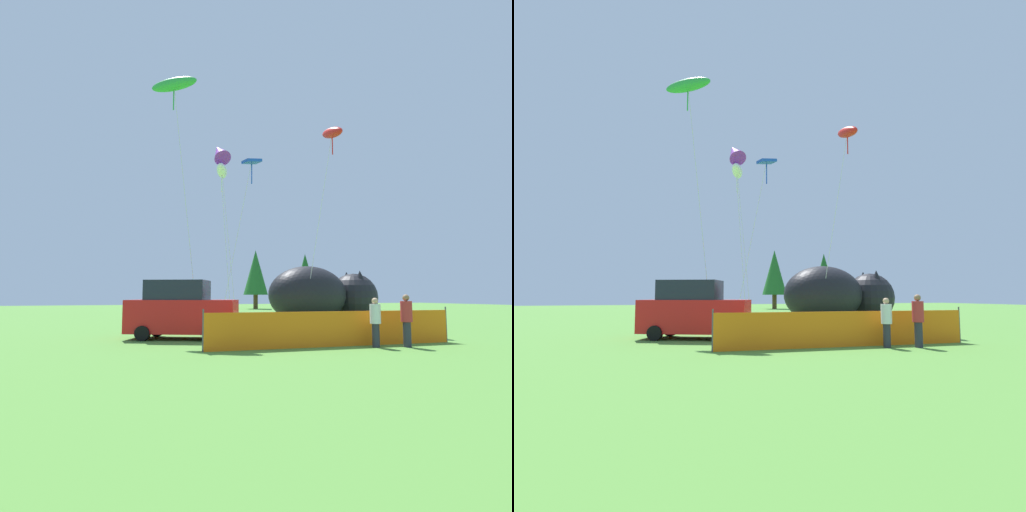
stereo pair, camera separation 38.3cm
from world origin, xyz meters
TOP-DOWN VIEW (x-y plane):
  - ground_plane at (0.00, 0.00)m, footprint 120.00×120.00m
  - parked_car at (-3.92, 1.59)m, footprint 4.56×3.32m
  - folding_chair at (3.93, 0.62)m, footprint 0.53×0.53m
  - inflatable_cat at (5.73, 7.70)m, footprint 8.10×4.38m
  - safety_fence at (0.62, -2.53)m, footprint 9.04×0.49m
  - spectator_in_blue_shirt at (1.77, -3.11)m, footprint 0.35×0.35m
  - spectator_in_white_shirt at (2.78, -3.43)m, footprint 0.38×0.38m
  - kite_red_lizard at (5.07, 5.02)m, footprint 1.67×2.48m
  - kite_purple_delta at (-0.80, 8.09)m, footprint 1.34×1.81m
  - kite_blue_box at (0.60, 6.35)m, footprint 2.25×0.98m
  - kite_white_ghost at (-0.65, 8.13)m, footprint 1.28×2.58m
  - kite_green_fish at (-4.05, 4.43)m, footprint 2.38×2.05m
  - horizon_tree_east at (10.35, 33.31)m, footprint 3.12×3.12m
  - horizon_tree_west at (15.22, 29.06)m, footprint 2.82×2.82m

SIDE VIEW (x-z plane):
  - ground_plane at x=0.00m, z-range 0.00..0.00m
  - folding_chair at x=3.93m, z-range 0.06..0.91m
  - safety_fence at x=0.62m, z-range -0.06..1.23m
  - spectator_in_blue_shirt at x=1.77m, z-range 0.07..1.70m
  - spectator_in_white_shirt at x=2.78m, z-range 0.08..1.82m
  - parked_car at x=-3.92m, z-range -0.05..2.26m
  - inflatable_cat at x=5.73m, z-range -0.13..3.35m
  - horizon_tree_west at x=15.22m, z-range 0.77..7.49m
  - horizon_tree_east at x=10.35m, z-range 0.85..8.29m
  - kite_blue_box at x=0.60m, z-range 4.34..13.80m
  - kite_white_ghost at x=-0.65m, z-range 4.31..13.86m
  - kite_purple_delta at x=-0.80m, z-range 4.67..15.74m
  - kite_red_lizard at x=5.07m, z-range 5.18..16.82m
  - kite_green_fish at x=-4.05m, z-range 5.75..18.13m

